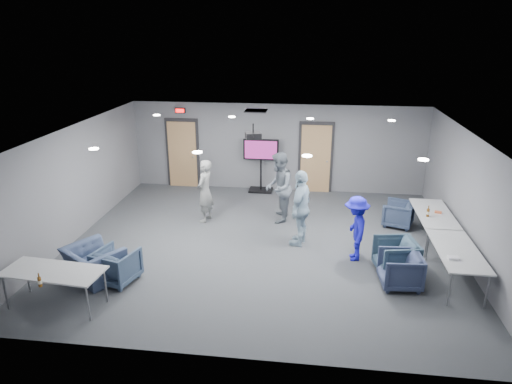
# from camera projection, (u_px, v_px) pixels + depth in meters

# --- Properties ---
(floor) EXTENTS (9.00, 9.00, 0.00)m
(floor) POSITION_uv_depth(u_px,v_px,m) (262.00, 244.00, 10.81)
(floor) COLOR #3A3D42
(floor) RESTS_ON ground
(ceiling) EXTENTS (9.00, 9.00, 0.00)m
(ceiling) POSITION_uv_depth(u_px,v_px,m) (263.00, 132.00, 9.90)
(ceiling) COLOR silver
(ceiling) RESTS_ON wall_back
(wall_back) EXTENTS (9.00, 0.02, 2.70)m
(wall_back) POSITION_uv_depth(u_px,v_px,m) (277.00, 148.00, 14.09)
(wall_back) COLOR slate
(wall_back) RESTS_ON floor
(wall_front) EXTENTS (9.00, 0.02, 2.70)m
(wall_front) POSITION_uv_depth(u_px,v_px,m) (231.00, 282.00, 6.62)
(wall_front) COLOR slate
(wall_front) RESTS_ON floor
(wall_left) EXTENTS (0.02, 8.00, 2.70)m
(wall_left) POSITION_uv_depth(u_px,v_px,m) (75.00, 183.00, 10.89)
(wall_left) COLOR slate
(wall_left) RESTS_ON floor
(wall_right) EXTENTS (0.02, 8.00, 2.70)m
(wall_right) POSITION_uv_depth(u_px,v_px,m) (470.00, 199.00, 9.82)
(wall_right) COLOR slate
(wall_right) RESTS_ON floor
(door_left) EXTENTS (1.06, 0.17, 2.24)m
(door_left) POSITION_uv_depth(u_px,v_px,m) (183.00, 154.00, 14.50)
(door_left) COLOR black
(door_left) RESTS_ON wall_back
(door_right) EXTENTS (1.06, 0.17, 2.24)m
(door_right) POSITION_uv_depth(u_px,v_px,m) (316.00, 158.00, 14.00)
(door_right) COLOR black
(door_right) RESTS_ON wall_back
(exit_sign) EXTENTS (0.32, 0.08, 0.16)m
(exit_sign) POSITION_uv_depth(u_px,v_px,m) (180.00, 110.00, 14.01)
(exit_sign) COLOR black
(exit_sign) RESTS_ON wall_back
(hvac_diffuser) EXTENTS (0.60, 0.60, 0.03)m
(hvac_diffuser) POSITION_uv_depth(u_px,v_px,m) (256.00, 111.00, 12.58)
(hvac_diffuser) COLOR black
(hvac_diffuser) RESTS_ON ceiling
(downlights) EXTENTS (6.18, 3.78, 0.02)m
(downlights) POSITION_uv_depth(u_px,v_px,m) (263.00, 133.00, 9.91)
(downlights) COLOR white
(downlights) RESTS_ON ceiling
(person_a) EXTENTS (0.52, 0.68, 1.67)m
(person_a) POSITION_uv_depth(u_px,v_px,m) (205.00, 191.00, 11.87)
(person_a) COLOR gray
(person_a) RESTS_ON floor
(person_b) EXTENTS (0.71, 0.90, 1.86)m
(person_b) POSITION_uv_depth(u_px,v_px,m) (279.00, 187.00, 11.85)
(person_b) COLOR slate
(person_b) RESTS_ON floor
(person_c) EXTENTS (0.71, 1.14, 1.81)m
(person_c) POSITION_uv_depth(u_px,v_px,m) (301.00, 208.00, 10.55)
(person_c) COLOR #9FBBCD
(person_c) RESTS_ON floor
(person_d) EXTENTS (0.57, 0.96, 1.46)m
(person_d) POSITION_uv_depth(u_px,v_px,m) (356.00, 229.00, 9.89)
(person_d) COLOR #1D1CB7
(person_d) RESTS_ON floor
(chair_right_a) EXTENTS (0.91, 0.90, 0.66)m
(chair_right_a) POSITION_uv_depth(u_px,v_px,m) (398.00, 214.00, 11.72)
(chair_right_a) COLOR #323E57
(chair_right_a) RESTS_ON floor
(chair_right_b) EXTENTS (0.93, 0.91, 0.73)m
(chair_right_b) POSITION_uv_depth(u_px,v_px,m) (396.00, 256.00, 9.45)
(chair_right_b) COLOR #334758
(chair_right_b) RESTS_ON floor
(chair_right_c) EXTENTS (0.83, 0.81, 0.71)m
(chair_right_c) POSITION_uv_depth(u_px,v_px,m) (400.00, 270.00, 8.95)
(chair_right_c) COLOR #353E5C
(chair_right_c) RESTS_ON floor
(chair_front_a) EXTENTS (0.93, 0.94, 0.70)m
(chair_front_a) POSITION_uv_depth(u_px,v_px,m) (117.00, 265.00, 9.12)
(chair_front_a) COLOR #3A4C65
(chair_front_a) RESTS_ON floor
(chair_front_b) EXTENTS (1.41, 1.37, 0.69)m
(chair_front_b) POSITION_uv_depth(u_px,v_px,m) (94.00, 263.00, 9.20)
(chair_front_b) COLOR #3C4A68
(chair_front_b) RESTS_ON floor
(table_right_a) EXTENTS (0.80, 1.92, 0.73)m
(table_right_a) POSITION_uv_depth(u_px,v_px,m) (434.00, 215.00, 10.73)
(table_right_a) COLOR silver
(table_right_a) RESTS_ON floor
(table_right_b) EXTENTS (0.80, 1.93, 0.73)m
(table_right_b) POSITION_uv_depth(u_px,v_px,m) (457.00, 252.00, 8.96)
(table_right_b) COLOR silver
(table_right_b) RESTS_ON floor
(table_front_left) EXTENTS (1.86, 0.90, 0.73)m
(table_front_left) POSITION_uv_depth(u_px,v_px,m) (53.00, 273.00, 8.19)
(table_front_left) COLOR silver
(table_front_left) RESTS_ON floor
(bottle_front) EXTENTS (0.07, 0.07, 0.25)m
(bottle_front) POSITION_uv_depth(u_px,v_px,m) (40.00, 282.00, 7.63)
(bottle_front) COLOR #5E3710
(bottle_front) RESTS_ON table_front_left
(bottle_right) EXTENTS (0.07, 0.07, 0.27)m
(bottle_right) POSITION_uv_depth(u_px,v_px,m) (428.00, 213.00, 10.49)
(bottle_right) COLOR #5E3710
(bottle_right) RESTS_ON table_right_a
(snack_box) EXTENTS (0.18, 0.14, 0.04)m
(snack_box) POSITION_uv_depth(u_px,v_px,m) (438.00, 212.00, 10.73)
(snack_box) COLOR #D15D34
(snack_box) RESTS_ON table_right_a
(wrapper) EXTENTS (0.20, 0.14, 0.05)m
(wrapper) POSITION_uv_depth(u_px,v_px,m) (454.00, 258.00, 8.57)
(wrapper) COLOR silver
(wrapper) RESTS_ON table_right_b
(tv_stand) EXTENTS (1.08, 0.52, 1.66)m
(tv_stand) POSITION_uv_depth(u_px,v_px,m) (261.00, 162.00, 14.05)
(tv_stand) COLOR black
(tv_stand) RESTS_ON floor
(projector) EXTENTS (0.44, 0.41, 0.36)m
(projector) POSITION_uv_depth(u_px,v_px,m) (253.00, 135.00, 10.94)
(projector) COLOR black
(projector) RESTS_ON ceiling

